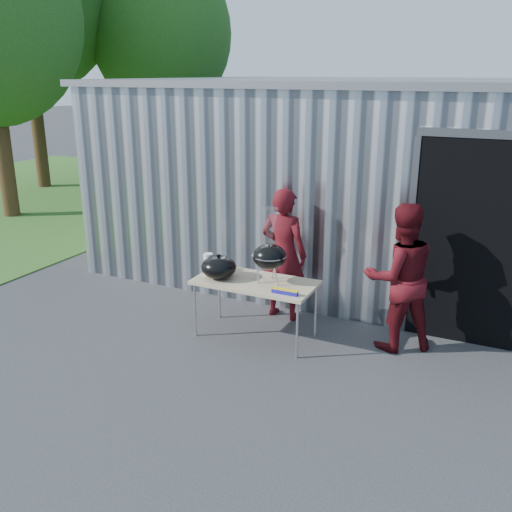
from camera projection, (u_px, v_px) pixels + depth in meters
The scene contains 12 objects.
ground at pixel (199, 353), 6.83m from camera, with size 80.00×80.00×0.00m, color #303033.
building at pixel (378, 173), 9.92m from camera, with size 8.20×6.20×3.10m.
grass_patch at pixel (31, 194), 15.68m from camera, with size 10.00×12.00×0.02m, color #2D591E.
tree_far at pixel (161, 34), 15.93m from camera, with size 3.92×3.92×6.50m.
folding_table at pixel (255, 284), 7.04m from camera, with size 1.50×0.75×0.75m.
kettle_grill at pixel (269, 249), 6.86m from camera, with size 0.42×0.42×0.93m.
grill_lid at pixel (219, 267), 7.09m from camera, with size 0.44×0.44×0.32m.
paper_towels at pixel (208, 264), 7.21m from camera, with size 0.12×0.12×0.28m, color white.
white_tub at pixel (224, 266), 7.41m from camera, with size 0.20×0.15×0.10m, color white.
foil_box at pixel (285, 292), 6.60m from camera, with size 0.32×0.06×0.06m.
person_cook at pixel (284, 254), 7.59m from camera, with size 0.65×0.43×1.79m, color #500D13.
person_bystander at pixel (400, 277), 6.72m from camera, with size 0.87×0.68×1.80m, color #500D13.
Camera 1 is at (3.28, -5.24, 3.20)m, focal length 40.00 mm.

